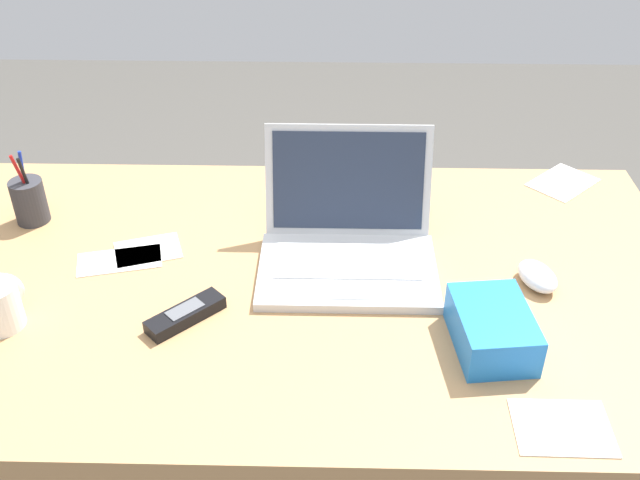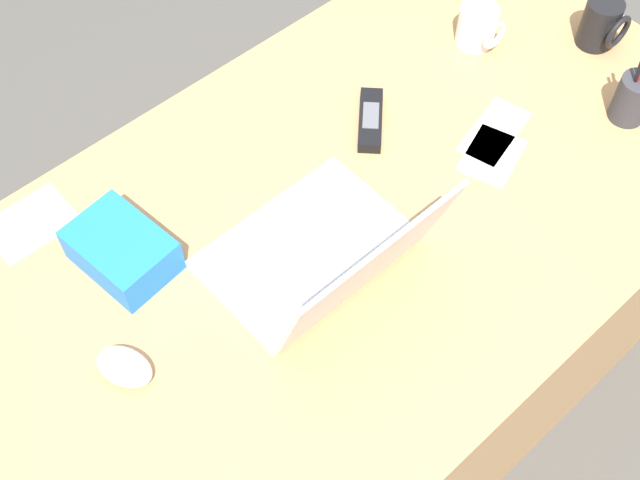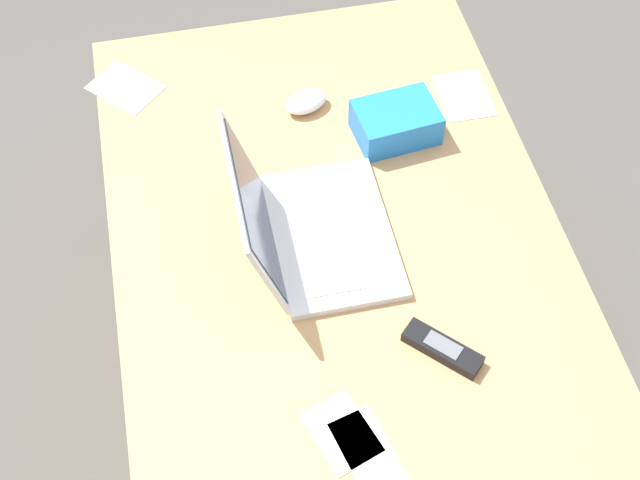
{
  "view_description": "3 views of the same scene",
  "coord_description": "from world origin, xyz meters",
  "px_view_note": "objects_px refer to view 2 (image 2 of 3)",
  "views": [
    {
      "loc": [
        0.09,
        -1.13,
        1.59
      ],
      "look_at": [
        0.07,
        -0.01,
        0.82
      ],
      "focal_mm": 41.39,
      "sensor_mm": 36.0,
      "label": 1
    },
    {
      "loc": [
        0.62,
        0.6,
        1.9
      ],
      "look_at": [
        0.1,
        0.03,
        0.75
      ],
      "focal_mm": 45.5,
      "sensor_mm": 36.0,
      "label": 2
    },
    {
      "loc": [
        -0.86,
        0.25,
        2.11
      ],
      "look_at": [
        0.07,
        0.05,
        0.79
      ],
      "focal_mm": 48.63,
      "sensor_mm": 36.0,
      "label": 3
    }
  ],
  "objects_px": {
    "laptop": "(325,255)",
    "coffee_mug_tall": "(478,26)",
    "pen_holder": "(633,98)",
    "computer_mouse": "(124,367)",
    "coffee_mug_white": "(601,24)",
    "snack_bag": "(122,250)",
    "cordless_phone": "(371,120)"
  },
  "relations": [
    {
      "from": "laptop",
      "to": "coffee_mug_tall",
      "type": "bearing_deg",
      "value": -161.5
    },
    {
      "from": "laptop",
      "to": "pen_holder",
      "type": "xyz_separation_m",
      "value": [
        -0.68,
        0.13,
        0.0
      ]
    },
    {
      "from": "computer_mouse",
      "to": "coffee_mug_white",
      "type": "distance_m",
      "value": 1.16
    },
    {
      "from": "coffee_mug_tall",
      "to": "pen_holder",
      "type": "xyz_separation_m",
      "value": [
        -0.06,
        0.34,
        0.01
      ]
    },
    {
      "from": "laptop",
      "to": "computer_mouse",
      "type": "distance_m",
      "value": 0.37
    },
    {
      "from": "laptop",
      "to": "coffee_mug_tall",
      "type": "relative_size",
      "value": 3.72
    },
    {
      "from": "laptop",
      "to": "computer_mouse",
      "type": "bearing_deg",
      "value": -11.05
    },
    {
      "from": "coffee_mug_tall",
      "to": "snack_bag",
      "type": "distance_m",
      "value": 0.86
    },
    {
      "from": "cordless_phone",
      "to": "pen_holder",
      "type": "distance_m",
      "value": 0.5
    },
    {
      "from": "coffee_mug_white",
      "to": "snack_bag",
      "type": "relative_size",
      "value": 0.6
    },
    {
      "from": "coffee_mug_tall",
      "to": "pen_holder",
      "type": "relative_size",
      "value": 0.56
    },
    {
      "from": "laptop",
      "to": "cordless_phone",
      "type": "bearing_deg",
      "value": -147.12
    },
    {
      "from": "coffee_mug_white",
      "to": "coffee_mug_tall",
      "type": "distance_m",
      "value": 0.25
    },
    {
      "from": "pen_holder",
      "to": "snack_bag",
      "type": "relative_size",
      "value": 0.96
    },
    {
      "from": "coffee_mug_tall",
      "to": "cordless_phone",
      "type": "height_order",
      "value": "coffee_mug_tall"
    },
    {
      "from": "computer_mouse",
      "to": "coffee_mug_tall",
      "type": "distance_m",
      "value": 0.99
    },
    {
      "from": "cordless_phone",
      "to": "computer_mouse",
      "type": "bearing_deg",
      "value": 10.26
    },
    {
      "from": "computer_mouse",
      "to": "laptop",
      "type": "bearing_deg",
      "value": 149.33
    },
    {
      "from": "pen_holder",
      "to": "snack_bag",
      "type": "distance_m",
      "value": 0.99
    },
    {
      "from": "pen_holder",
      "to": "coffee_mug_tall",
      "type": "bearing_deg",
      "value": -79.65
    },
    {
      "from": "computer_mouse",
      "to": "pen_holder",
      "type": "distance_m",
      "value": 1.06
    },
    {
      "from": "coffee_mug_white",
      "to": "computer_mouse",
      "type": "bearing_deg",
      "value": -1.73
    },
    {
      "from": "coffee_mug_white",
      "to": "pen_holder",
      "type": "distance_m",
      "value": 0.21
    },
    {
      "from": "coffee_mug_white",
      "to": "snack_bag",
      "type": "bearing_deg",
      "value": -11.26
    },
    {
      "from": "coffee_mug_white",
      "to": "cordless_phone",
      "type": "height_order",
      "value": "coffee_mug_white"
    },
    {
      "from": "computer_mouse",
      "to": "coffee_mug_tall",
      "type": "bearing_deg",
      "value": 168.29
    },
    {
      "from": "cordless_phone",
      "to": "pen_holder",
      "type": "bearing_deg",
      "value": 140.34
    },
    {
      "from": "coffee_mug_tall",
      "to": "cordless_phone",
      "type": "xyz_separation_m",
      "value": [
        0.32,
        0.02,
        -0.03
      ]
    },
    {
      "from": "laptop",
      "to": "coffee_mug_white",
      "type": "bearing_deg",
      "value": -177.47
    },
    {
      "from": "snack_bag",
      "to": "pen_holder",
      "type": "bearing_deg",
      "value": 157.87
    },
    {
      "from": "coffee_mug_white",
      "to": "snack_bag",
      "type": "height_order",
      "value": "coffee_mug_white"
    },
    {
      "from": "laptop",
      "to": "coffee_mug_white",
      "type": "distance_m",
      "value": 0.8
    }
  ]
}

